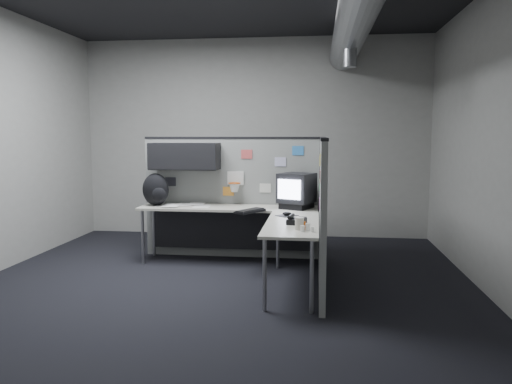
# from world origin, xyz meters

# --- Properties ---
(room) EXTENTS (5.62, 5.62, 3.22)m
(room) POSITION_xyz_m (0.56, 0.00, 2.10)
(room) COLOR black
(room) RESTS_ON ground
(partition_back) EXTENTS (2.44, 0.42, 1.63)m
(partition_back) POSITION_xyz_m (-0.25, 1.23, 1.00)
(partition_back) COLOR gray
(partition_back) RESTS_ON ground
(partition_right) EXTENTS (0.07, 2.23, 1.63)m
(partition_right) POSITION_xyz_m (1.10, 0.22, 0.82)
(partition_right) COLOR gray
(partition_right) RESTS_ON ground
(desk) EXTENTS (2.31, 2.11, 0.73)m
(desk) POSITION_xyz_m (0.15, 0.70, 0.61)
(desk) COLOR beige
(desk) RESTS_ON ground
(monitor) EXTENTS (0.51, 0.52, 0.45)m
(monitor) POSITION_xyz_m (0.78, 0.96, 0.96)
(monitor) COLOR black
(monitor) RESTS_ON desk
(keyboard) EXTENTS (0.36, 0.44, 0.04)m
(keyboard) POSITION_xyz_m (0.24, 0.55, 0.75)
(keyboard) COLOR black
(keyboard) RESTS_ON desk
(mouse) EXTENTS (0.27, 0.28, 0.05)m
(mouse) POSITION_xyz_m (0.70, 0.35, 0.75)
(mouse) COLOR black
(mouse) RESTS_ON desk
(phone) EXTENTS (0.21, 0.23, 0.10)m
(phone) POSITION_xyz_m (0.83, -0.15, 0.77)
(phone) COLOR black
(phone) RESTS_ON desk
(bottles) EXTENTS (0.14, 0.15, 0.08)m
(bottles) POSITION_xyz_m (0.94, -0.52, 0.76)
(bottles) COLOR silver
(bottles) RESTS_ON desk
(cup) EXTENTS (0.10, 0.10, 0.12)m
(cup) POSITION_xyz_m (0.87, -0.47, 0.79)
(cup) COLOR beige
(cup) RESTS_ON desk
(papers) EXTENTS (0.73, 0.56, 0.01)m
(papers) POSITION_xyz_m (-0.70, 1.03, 0.74)
(papers) COLOR white
(papers) RESTS_ON desk
(backpack) EXTENTS (0.40, 0.36, 0.43)m
(backpack) POSITION_xyz_m (-1.06, 0.97, 0.94)
(backpack) COLOR black
(backpack) RESTS_ON desk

